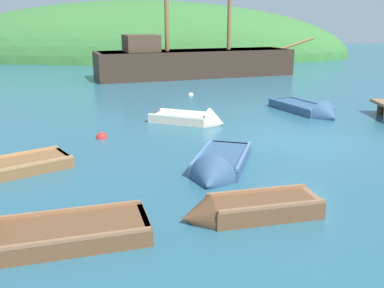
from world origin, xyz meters
name	(u,v)px	position (x,y,z in m)	size (l,w,h in m)	color
ground_plane	(299,142)	(0.00, 0.00, 0.00)	(120.00, 120.00, 0.00)	#285B70
shore_hill	(140,57)	(-8.94, 33.21, 0.00)	(45.47, 18.19, 11.73)	#387033
sailing_ship	(194,66)	(-3.28, 16.79, 0.72)	(16.39, 7.67, 13.08)	#38281E
rowboat_portside	(218,168)	(-2.91, -2.90, 0.10)	(2.07, 3.45, 1.21)	#335175
rowboat_far	(2,171)	(-8.64, -3.03, 0.09)	(3.09, 2.71, 1.17)	brown
rowboat_outer_left	(246,212)	(-2.54, -5.61, 0.13)	(3.04, 1.53, 0.88)	brown
rowboat_outer_right	(39,240)	(-6.44, -6.68, 0.10)	(3.61, 2.11, 1.21)	brown
rowboat_center	(193,121)	(-3.50, 2.66, 0.10)	(3.18, 2.15, 1.12)	beige
rowboat_near_dock	(310,111)	(1.60, 4.33, 0.10)	(2.70, 3.90, 1.23)	#335175
buoy_red	(102,138)	(-6.71, 0.52, 0.00)	(0.40, 0.40, 0.40)	red
buoy_white	(191,95)	(-3.55, 9.03, 0.00)	(0.29, 0.29, 0.29)	white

